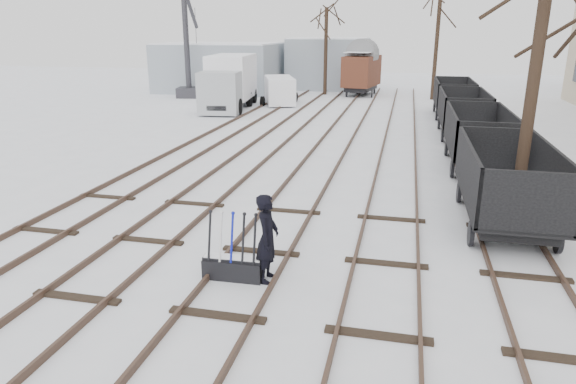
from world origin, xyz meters
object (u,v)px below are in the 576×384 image
Objects in this scene: worker at (267,238)px; freight_wagon_a at (505,195)px; crane at (189,67)px; box_van_wagon at (362,70)px; lorry at (229,82)px; panel_van at (280,90)px; ground_frame at (233,266)px.

freight_wagon_a is at bearing -49.82° from worker.
worker is at bearing -139.32° from freight_wagon_a.
box_van_wagon is at bearing 7.00° from crane.
crane is at bearing 128.94° from freight_wagon_a.
lorry is at bearing 127.27° from freight_wagon_a.
freight_wagon_a is (5.46, 4.69, -0.12)m from worker.
worker is 0.24× the size of lorry.
crane is (-13.27, -4.32, 0.30)m from box_van_wagon.
panel_van is at bearing 12.87° from worker.
worker is at bearing -75.65° from lorry.
panel_van is 0.54× the size of crane.
lorry is at bearing -120.40° from box_van_wagon.
worker is 27.64m from panel_van.
freight_wagon_a is at bearing -59.34° from lorry.
ground_frame is at bearing -79.90° from box_van_wagon.
worker is 0.22× the size of crane.
crane is at bearing -152.47° from box_van_wagon.
freight_wagon_a is 0.62× the size of crane.
ground_frame is at bearing -76.12° from crane.
panel_van is (2.77, 2.98, -0.82)m from lorry.
freight_wagon_a is at bearing -81.15° from panel_van.
lorry is (-8.06, -9.64, -0.21)m from box_van_wagon.
crane is at bearing 25.68° from worker.
ground_frame is 1.02m from worker.
box_van_wagon is (-6.56, 28.86, 1.19)m from freight_wagon_a.
ground_frame is 0.17× the size of crane.
ground_frame is at bearing -77.31° from lorry.
worker is 0.35× the size of freight_wagon_a.
panel_van is at bearing -27.38° from crane.
box_van_wagon is at bearing 1.38° from worker.
worker is 25.62m from lorry.
crane is (-19.83, 24.54, 1.49)m from freight_wagon_a.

